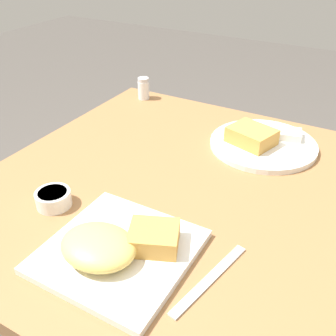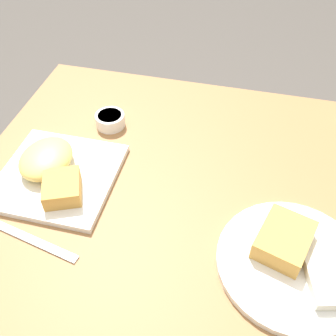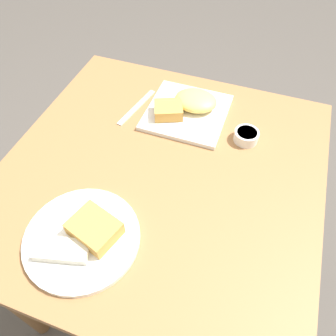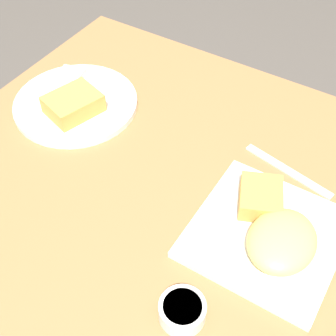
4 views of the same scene
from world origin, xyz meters
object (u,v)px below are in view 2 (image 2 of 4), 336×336
(plate_oval_far, at_px, (293,258))
(butter_knife, at_px, (34,241))
(sauce_ramekin, at_px, (110,120))
(plate_square_near, at_px, (54,171))

(plate_oval_far, xyz_separation_m, butter_knife, (0.07, -0.47, -0.01))
(sauce_ramekin, relative_size, butter_knife, 0.37)
(plate_square_near, xyz_separation_m, plate_oval_far, (0.09, 0.50, -0.01))
(plate_oval_far, distance_m, butter_knife, 0.47)
(sauce_ramekin, distance_m, butter_knife, 0.36)
(butter_knife, bearing_deg, plate_oval_far, 19.94)
(plate_square_near, distance_m, plate_oval_far, 0.51)
(plate_square_near, height_order, plate_oval_far, plate_square_near)
(plate_square_near, xyz_separation_m, sauce_ramekin, (-0.20, 0.06, -0.00))
(plate_square_near, bearing_deg, sauce_ramekin, 163.91)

